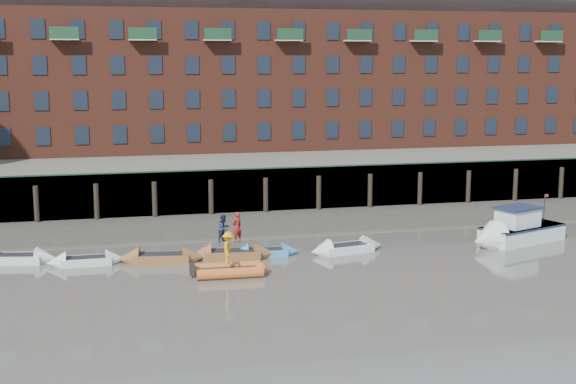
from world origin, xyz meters
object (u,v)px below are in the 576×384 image
object	(u,v)px
rowboat_4	(265,252)
person_rower_a	(237,227)
person_rower_b	(224,228)
rowboat_5	(347,248)
rowboat_0	(16,259)
rowboat_1	(86,261)
motor_launch	(509,232)
rowboat_3	(232,254)
rowboat_2	(161,258)
person_rib_crew	(228,248)
rib_tender	(232,270)

from	to	relation	value
rowboat_4	person_rower_a	distance (m)	2.31
person_rower_a	person_rower_b	size ratio (longest dim) A/B	1.10
person_rower_b	rowboat_5	bearing A→B (deg)	-44.36
rowboat_0	rowboat_5	bearing A→B (deg)	5.47
rowboat_1	motor_launch	world-z (taller)	motor_launch
rowboat_4	motor_launch	bearing A→B (deg)	1.59
rowboat_3	rowboat_5	xyz separation A→B (m)	(6.76, -0.04, -0.01)
rowboat_2	person_rower_a	world-z (taller)	person_rower_a
rowboat_1	person_rib_crew	distance (m)	8.45
rowboat_0	motor_launch	distance (m)	28.96
rowboat_3	rib_tender	distance (m)	3.52
motor_launch	person_rower_b	xyz separation A→B (m)	(-17.45, 0.52, 1.01)
rowboat_5	person_rower_b	size ratio (longest dim) A/B	3.05
rowboat_1	person_rower_b	size ratio (longest dim) A/B	2.68
person_rower_b	motor_launch	bearing A→B (deg)	-44.05
rowboat_2	rib_tender	xyz separation A→B (m)	(3.39, -3.59, 0.04)
person_rower_a	person_rower_b	distance (m)	0.76
rowboat_2	person_rower_b	size ratio (longest dim) A/B	3.13
rowboat_2	rowboat_3	xyz separation A→B (m)	(3.99, -0.12, 0.00)
rowboat_3	rowboat_4	distance (m)	1.94
rowboat_5	person_rower_a	bearing A→B (deg)	168.55
rowboat_1	rowboat_3	bearing A→B (deg)	-5.23
rowboat_4	person_rower_b	bearing A→B (deg)	-176.20
rowboat_4	person_rower_b	xyz separation A→B (m)	(-2.36, -0.01, 1.53)
rib_tender	rowboat_2	bearing A→B (deg)	135.19
rowboat_4	person_rower_a	size ratio (longest dim) A/B	2.31
rowboat_5	rib_tender	xyz separation A→B (m)	(-7.36, -3.43, 0.05)
rowboat_2	rowboat_5	distance (m)	10.75
rowboat_3	person_rower_a	xyz separation A→B (m)	(0.28, -0.02, 1.56)
rib_tender	motor_launch	bearing A→B (deg)	11.97
rowboat_2	person_rib_crew	distance (m)	5.04
person_rower_a	person_rib_crew	size ratio (longest dim) A/B	0.99
rowboat_2	rib_tender	world-z (taller)	rowboat_2
rowboat_0	person_rower_a	size ratio (longest dim) A/B	2.72
rowboat_5	person_rib_crew	bearing A→B (deg)	-166.25
rowboat_1	person_rower_a	world-z (taller)	person_rower_a
rowboat_1	rowboat_4	bearing A→B (deg)	-3.25
rowboat_2	motor_launch	size ratio (longest dim) A/B	0.68
rowboat_1	person_rower_b	distance (m)	7.78
rowboat_2	person_rower_a	bearing A→B (deg)	6.09
motor_launch	person_rower_b	world-z (taller)	person_rower_b
rowboat_1	person_rower_b	world-z (taller)	person_rower_b
rowboat_3	rowboat_5	world-z (taller)	rowboat_3
rowboat_0	motor_launch	bearing A→B (deg)	6.99
rowboat_1	rowboat_5	world-z (taller)	rowboat_5
rib_tender	person_rib_crew	xyz separation A→B (m)	(-0.18, -0.09, 1.20)
rowboat_5	person_rower_a	world-z (taller)	person_rower_a
rowboat_0	rowboat_2	size ratio (longest dim) A/B	0.96
motor_launch	person_rower_a	xyz separation A→B (m)	(-16.74, 0.29, 1.09)
rowboat_3	rowboat_5	distance (m)	6.76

